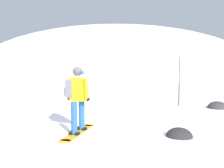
{
  "coord_description": "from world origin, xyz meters",
  "views": [
    {
      "loc": [
        2.99,
        -6.3,
        1.91
      ],
      "look_at": [
        0.03,
        2.85,
        1.0
      ],
      "focal_mm": 42.83,
      "sensor_mm": 36.0,
      "label": 1
    }
  ],
  "objects_px": {
    "snowboarder_main": "(77,98)",
    "piste_marker_near": "(179,76)",
    "rock_dark": "(217,108)",
    "rock_mid": "(179,137)"
  },
  "relations": [
    {
      "from": "rock_dark",
      "to": "rock_mid",
      "type": "relative_size",
      "value": 1.18
    },
    {
      "from": "snowboarder_main",
      "to": "rock_dark",
      "type": "height_order",
      "value": "snowboarder_main"
    },
    {
      "from": "snowboarder_main",
      "to": "rock_mid",
      "type": "xyz_separation_m",
      "value": [
        2.54,
        0.45,
        -0.92
      ]
    },
    {
      "from": "rock_dark",
      "to": "rock_mid",
      "type": "bearing_deg",
      "value": -104.74
    },
    {
      "from": "piste_marker_near",
      "to": "rock_dark",
      "type": "relative_size",
      "value": 2.76
    },
    {
      "from": "snowboarder_main",
      "to": "rock_dark",
      "type": "distance_m",
      "value": 6.15
    },
    {
      "from": "piste_marker_near",
      "to": "rock_dark",
      "type": "distance_m",
      "value": 1.9
    },
    {
      "from": "piste_marker_near",
      "to": "rock_mid",
      "type": "xyz_separation_m",
      "value": [
        0.32,
        -4.5,
        -1.2
      ]
    },
    {
      "from": "piste_marker_near",
      "to": "snowboarder_main",
      "type": "bearing_deg",
      "value": -114.15
    },
    {
      "from": "snowboarder_main",
      "to": "piste_marker_near",
      "type": "height_order",
      "value": "piste_marker_near"
    }
  ]
}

